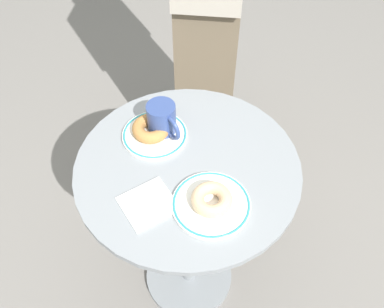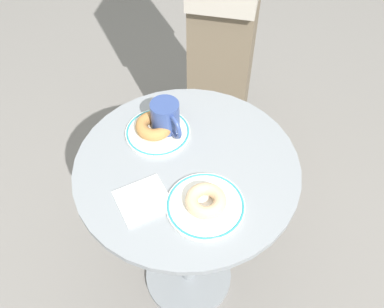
{
  "view_description": "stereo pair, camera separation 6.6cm",
  "coord_description": "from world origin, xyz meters",
  "px_view_note": "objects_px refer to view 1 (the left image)",
  "views": [
    {
      "loc": [
        0.57,
        -0.39,
        1.58
      ],
      "look_at": [
        -0.01,
        0.02,
        0.73
      ],
      "focal_mm": 39.06,
      "sensor_mm": 36.0,
      "label": 1
    },
    {
      "loc": [
        0.6,
        -0.33,
        1.58
      ],
      "look_at": [
        -0.01,
        0.02,
        0.73
      ],
      "focal_mm": 39.06,
      "sensor_mm": 36.0,
      "label": 2
    }
  ],
  "objects_px": {
    "plate_left": "(155,135)",
    "coffee_mug": "(163,120)",
    "cafe_table": "(188,213)",
    "donut_glazed": "(211,199)",
    "donut_old_fashioned": "(151,128)",
    "plate_right": "(211,204)",
    "paper_napkin": "(148,204)"
  },
  "relations": [
    {
      "from": "plate_left",
      "to": "coffee_mug",
      "type": "distance_m",
      "value": 0.05
    },
    {
      "from": "cafe_table",
      "to": "donut_glazed",
      "type": "distance_m",
      "value": 0.3
    },
    {
      "from": "donut_old_fashioned",
      "to": "coffee_mug",
      "type": "distance_m",
      "value": 0.04
    },
    {
      "from": "plate_left",
      "to": "plate_right",
      "type": "bearing_deg",
      "value": -2.05
    },
    {
      "from": "plate_left",
      "to": "plate_right",
      "type": "height_order",
      "value": "same"
    },
    {
      "from": "cafe_table",
      "to": "paper_napkin",
      "type": "distance_m",
      "value": 0.29
    },
    {
      "from": "donut_old_fashioned",
      "to": "donut_glazed",
      "type": "height_order",
      "value": "donut_old_fashioned"
    },
    {
      "from": "paper_napkin",
      "to": "coffee_mug",
      "type": "xyz_separation_m",
      "value": [
        -0.18,
        0.16,
        0.05
      ]
    },
    {
      "from": "paper_napkin",
      "to": "donut_old_fashioned",
      "type": "bearing_deg",
      "value": 146.23
    },
    {
      "from": "plate_left",
      "to": "donut_old_fashioned",
      "type": "distance_m",
      "value": 0.02
    },
    {
      "from": "plate_right",
      "to": "cafe_table",
      "type": "bearing_deg",
      "value": 169.47
    },
    {
      "from": "cafe_table",
      "to": "donut_glazed",
      "type": "height_order",
      "value": "donut_glazed"
    },
    {
      "from": "donut_glazed",
      "to": "paper_napkin",
      "type": "distance_m",
      "value": 0.16
    },
    {
      "from": "plate_left",
      "to": "paper_napkin",
      "type": "distance_m",
      "value": 0.23
    },
    {
      "from": "donut_glazed",
      "to": "donut_old_fashioned",
      "type": "bearing_deg",
      "value": 179.19
    },
    {
      "from": "paper_napkin",
      "to": "coffee_mug",
      "type": "relative_size",
      "value": 1.0
    },
    {
      "from": "cafe_table",
      "to": "donut_old_fashioned",
      "type": "bearing_deg",
      "value": -171.55
    },
    {
      "from": "cafe_table",
      "to": "paper_napkin",
      "type": "relative_size",
      "value": 5.74
    },
    {
      "from": "plate_right",
      "to": "coffee_mug",
      "type": "relative_size",
      "value": 1.57
    },
    {
      "from": "plate_left",
      "to": "coffee_mug",
      "type": "xyz_separation_m",
      "value": [
        0.0,
        0.03,
        0.04
      ]
    },
    {
      "from": "plate_right",
      "to": "donut_old_fashioned",
      "type": "height_order",
      "value": "donut_old_fashioned"
    },
    {
      "from": "plate_right",
      "to": "donut_glazed",
      "type": "bearing_deg",
      "value": 90.0
    },
    {
      "from": "plate_right",
      "to": "coffee_mug",
      "type": "height_order",
      "value": "coffee_mug"
    },
    {
      "from": "paper_napkin",
      "to": "coffee_mug",
      "type": "distance_m",
      "value": 0.25
    },
    {
      "from": "cafe_table",
      "to": "paper_napkin",
      "type": "xyz_separation_m",
      "value": [
        0.05,
        -0.15,
        0.24
      ]
    },
    {
      "from": "donut_glazed",
      "to": "coffee_mug",
      "type": "height_order",
      "value": "coffee_mug"
    },
    {
      "from": "donut_old_fashioned",
      "to": "plate_right",
      "type": "bearing_deg",
      "value": -0.81
    },
    {
      "from": "donut_glazed",
      "to": "coffee_mug",
      "type": "bearing_deg",
      "value": 172.18
    },
    {
      "from": "plate_left",
      "to": "plate_right",
      "type": "relative_size",
      "value": 0.94
    },
    {
      "from": "paper_napkin",
      "to": "coffee_mug",
      "type": "bearing_deg",
      "value": 138.48
    },
    {
      "from": "plate_right",
      "to": "donut_glazed",
      "type": "distance_m",
      "value": 0.02
    },
    {
      "from": "donut_old_fashioned",
      "to": "donut_glazed",
      "type": "distance_m",
      "value": 0.28
    }
  ]
}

